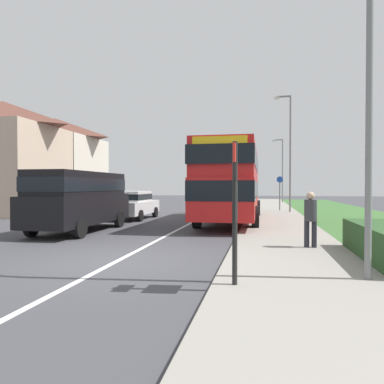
% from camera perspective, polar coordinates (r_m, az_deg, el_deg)
% --- Properties ---
extents(ground_plane, '(120.00, 120.00, 0.00)m').
position_cam_1_polar(ground_plane, '(8.99, -11.87, -10.81)').
color(ground_plane, '#424247').
extents(lane_marking_centre, '(0.14, 60.00, 0.01)m').
position_cam_1_polar(lane_marking_centre, '(16.56, -0.87, -5.37)').
color(lane_marking_centre, silver).
rests_on(lane_marking_centre, ground_plane).
extents(pavement_near_side, '(3.20, 68.00, 0.12)m').
position_cam_1_polar(pavement_near_side, '(14.22, 14.24, -6.22)').
color(pavement_near_side, gray).
rests_on(pavement_near_side, ground_plane).
extents(double_decker_bus, '(2.80, 10.48, 3.70)m').
position_cam_1_polar(double_decker_bus, '(17.95, 6.41, 1.95)').
color(double_decker_bus, red).
rests_on(double_decker_bus, ground_plane).
extents(parked_van_black, '(2.11, 5.58, 2.39)m').
position_cam_1_polar(parked_van_black, '(14.87, -17.65, -0.70)').
color(parked_van_black, black).
rests_on(parked_van_black, ground_plane).
extents(parked_car_white, '(1.94, 4.23, 1.55)m').
position_cam_1_polar(parked_car_white, '(19.88, -9.57, -1.85)').
color(parked_car_white, silver).
rests_on(parked_car_white, ground_plane).
extents(pedestrian_at_stop, '(0.34, 0.34, 1.67)m').
position_cam_1_polar(pedestrian_at_stop, '(10.40, 18.60, -3.80)').
color(pedestrian_at_stop, '#23232D').
rests_on(pedestrian_at_stop, ground_plane).
extents(bus_stop_sign, '(0.09, 0.52, 2.60)m').
position_cam_1_polar(bus_stop_sign, '(6.16, 6.94, -1.74)').
color(bus_stop_sign, black).
rests_on(bus_stop_sign, ground_plane).
extents(cycle_route_sign, '(0.44, 0.08, 2.52)m').
position_cam_1_polar(cycle_route_sign, '(25.74, 13.99, 0.03)').
color(cycle_route_sign, slate).
rests_on(cycle_route_sign, ground_plane).
extents(street_lamp_near, '(1.14, 0.20, 8.12)m').
position_cam_1_polar(street_lamp_near, '(7.71, 26.03, 22.06)').
color(street_lamp_near, slate).
rests_on(street_lamp_near, ground_plane).
extents(street_lamp_mid, '(1.14, 0.20, 7.84)m').
position_cam_1_polar(street_lamp_mid, '(24.49, 15.36, 7.12)').
color(street_lamp_mid, slate).
rests_on(street_lamp_mid, ground_plane).
extents(street_lamp_far, '(1.14, 0.20, 6.79)m').
position_cam_1_polar(street_lamp_far, '(38.64, 14.25, 4.05)').
color(street_lamp_far, slate).
rests_on(street_lamp_far, ground_plane).
extents(house_terrace_far_side, '(6.68, 11.80, 7.38)m').
position_cam_1_polar(house_terrace_far_side, '(28.59, -24.42, 4.60)').
color(house_terrace_far_side, '#C1A88E').
rests_on(house_terrace_far_side, ground_plane).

